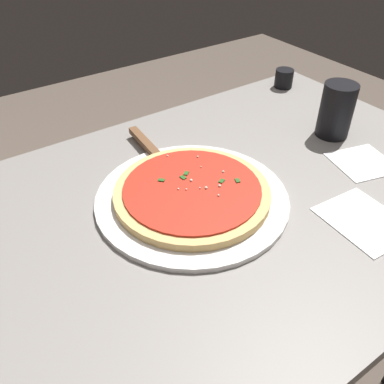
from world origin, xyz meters
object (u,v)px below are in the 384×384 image
Objects in this scene: napkin_folded_right at (364,220)px; napkin_loose_left at (363,162)px; serving_plate at (192,198)px; pizza_server at (152,152)px; cup_tall_drink at (336,110)px; pizza at (192,192)px; cup_small_sauce at (284,78)px.

napkin_folded_right and napkin_loose_left have the same top height.
serving_plate is 1.62× the size of pizza_server.
pizza_server is at bearing -62.39° from napkin_folded_right.
pizza_server is 1.53× the size of napkin_folded_right.
serving_plate is 0.17m from pizza_server.
serving_plate is at bearing 2.20° from cup_tall_drink.
pizza is 2.43× the size of napkin_loose_left.
serving_plate reaches higher than napkin_folded_right.
cup_small_sauce is 0.57m from napkin_folded_right.
pizza is 1.30× the size of pizza_server.
pizza is 0.31m from napkin_folded_right.
napkin_folded_right is (0.19, 0.24, -0.06)m from cup_tall_drink.
napkin_loose_left is at bearing 164.37° from pizza.
serving_plate is at bearing -15.62° from napkin_loose_left.
napkin_folded_right is at bearing 38.10° from napkin_loose_left.
cup_tall_drink is 0.28m from cup_small_sauce.
pizza is at bearing 2.20° from cup_tall_drink.
serving_plate reaches higher than napkin_loose_left.
pizza_server is at bearing 12.10° from cup_small_sauce.
pizza_server is 0.42m from cup_tall_drink.
pizza reaches higher than napkin_folded_right.
cup_small_sauce is at bearing -110.95° from cup_tall_drink.
pizza_server reaches higher than serving_plate.
pizza is at bearing 28.41° from cup_small_sauce.
napkin_folded_right is at bearing 134.56° from pizza.
napkin_folded_right is 0.19m from napkin_loose_left.
pizza_server is at bearing -94.79° from pizza.
napkin_folded_right is at bearing 117.61° from pizza_server.
serving_plate is 0.41m from cup_tall_drink.
napkin_folded_right is at bearing 59.78° from cup_small_sauce.
serving_plate is at bearing -45.44° from napkin_folded_right.
napkin_folded_right is 1.23× the size of napkin_loose_left.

